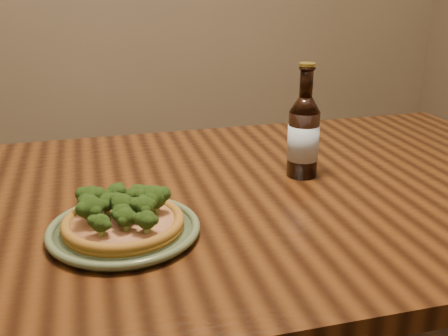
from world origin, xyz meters
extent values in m
cube|color=#46240F|center=(0.00, 0.10, 0.73)|extent=(1.60, 0.90, 0.04)
cylinder|color=#46240F|center=(0.73, 0.48, 0.35)|extent=(0.07, 0.07, 0.71)
cylinder|color=#566546|center=(-0.20, -0.03, 0.76)|extent=(0.24, 0.24, 0.01)
torus|color=#566546|center=(-0.20, -0.03, 0.76)|extent=(0.26, 0.26, 0.01)
torus|color=#566546|center=(-0.20, -0.03, 0.76)|extent=(0.21, 0.21, 0.01)
cylinder|color=olive|center=(-0.20, -0.03, 0.77)|extent=(0.21, 0.21, 0.01)
torus|color=olive|center=(-0.20, -0.03, 0.78)|extent=(0.21, 0.21, 0.02)
cylinder|color=#D5B882|center=(-0.20, -0.03, 0.78)|extent=(0.17, 0.17, 0.01)
sphere|color=#365A1C|center=(-0.20, -0.07, 0.80)|extent=(0.04, 0.04, 0.03)
sphere|color=#365A1C|center=(-0.24, -0.08, 0.80)|extent=(0.04, 0.04, 0.03)
sphere|color=#365A1C|center=(-0.16, -0.04, 0.80)|extent=(0.04, 0.04, 0.03)
sphere|color=#365A1C|center=(-0.20, -0.03, 0.81)|extent=(0.05, 0.05, 0.04)
sphere|color=#365A1C|center=(-0.22, -0.01, 0.80)|extent=(0.04, 0.04, 0.03)
sphere|color=#365A1C|center=(-0.25, -0.04, 0.81)|extent=(0.05, 0.05, 0.04)
sphere|color=#365A1C|center=(-0.20, 0.03, 0.80)|extent=(0.04, 0.04, 0.03)
sphere|color=#365A1C|center=(-0.20, -0.05, 0.80)|extent=(0.03, 0.03, 0.03)
sphere|color=#365A1C|center=(-0.16, -0.09, 0.80)|extent=(0.04, 0.04, 0.03)
sphere|color=#365A1C|center=(-0.25, 0.01, 0.81)|extent=(0.05, 0.05, 0.04)
sphere|color=#365A1C|center=(-0.17, 0.00, 0.81)|extent=(0.04, 0.04, 0.04)
sphere|color=#365A1C|center=(-0.14, -0.02, 0.81)|extent=(0.05, 0.05, 0.04)
cylinder|color=black|center=(0.21, 0.15, 0.82)|extent=(0.07, 0.07, 0.14)
cone|color=black|center=(0.21, 0.15, 0.91)|extent=(0.07, 0.07, 0.03)
cylinder|color=black|center=(0.21, 0.15, 0.96)|extent=(0.03, 0.03, 0.06)
torus|color=black|center=(0.21, 0.15, 0.99)|extent=(0.04, 0.04, 0.01)
cylinder|color=#A58C33|center=(0.21, 0.15, 0.99)|extent=(0.03, 0.03, 0.01)
cylinder|color=silver|center=(0.21, 0.15, 0.83)|extent=(0.07, 0.07, 0.08)
camera|label=1|loc=(-0.24, -0.85, 1.18)|focal=42.00mm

